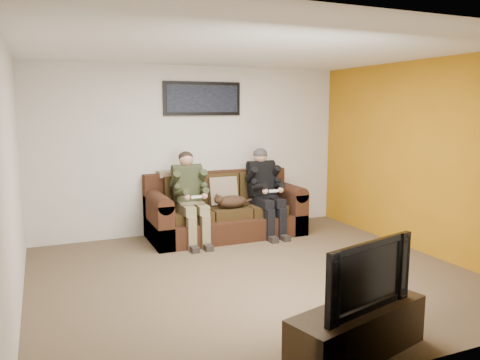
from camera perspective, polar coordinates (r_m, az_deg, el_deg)
name	(u,v)px	position (r m, az deg, el deg)	size (l,w,h in m)	color
floor	(254,275)	(5.64, 1.72, -11.53)	(5.00, 5.00, 0.00)	brown
ceiling	(255,49)	(5.33, 1.86, 15.70)	(5.00, 5.00, 0.00)	silver
wall_back	(194,150)	(7.42, -5.57, 3.66)	(5.00, 5.00, 0.00)	beige
wall_front	(389,203)	(3.45, 17.76, -2.64)	(5.00, 5.00, 0.00)	beige
wall_left	(12,179)	(4.85, -26.09, 0.08)	(4.50, 4.50, 0.00)	beige
wall_right	(423,157)	(6.77, 21.37, 2.60)	(4.50, 4.50, 0.00)	beige
accent_wall_right	(422,157)	(6.76, 21.31, 2.60)	(4.50, 4.50, 0.00)	#B47512
sofa	(224,212)	(7.29, -1.97, -3.87)	(2.35, 1.01, 0.96)	#361C10
throw_pillow	(223,191)	(7.26, -2.11, -1.33)	(0.45, 0.13, 0.43)	#877258
throw_blanket	(174,174)	(7.24, -8.11, 0.77)	(0.48, 0.23, 0.09)	gray
person_left	(190,192)	(6.83, -6.13, -1.43)	(0.51, 0.87, 1.33)	#827551
person_right	(265,186)	(7.27, 3.04, -0.74)	(0.51, 0.86, 1.33)	black
cat	(231,201)	(7.02, -1.15, -2.62)	(0.66, 0.26, 0.24)	#422B1A
framed_poster	(203,99)	(7.40, -4.59, 9.86)	(1.25, 0.05, 0.52)	black
tv_stand	(357,331)	(4.03, 14.13, -17.41)	(1.27, 0.41, 0.40)	black
television	(360,273)	(3.84, 14.40, -10.95)	(0.97, 0.13, 0.56)	black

